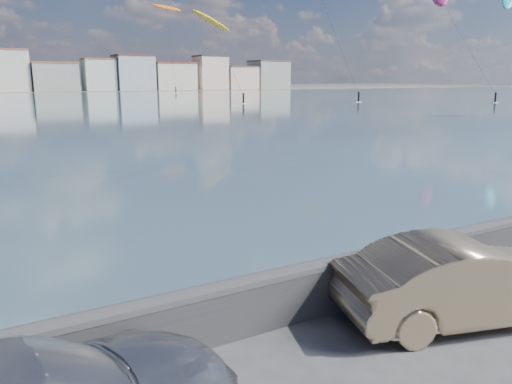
% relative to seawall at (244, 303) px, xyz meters
% --- Properties ---
extents(seawall, '(400.00, 0.36, 1.08)m').
position_rel_seawall_xyz_m(seawall, '(0.00, 0.00, 0.00)').
color(seawall, '#28282B').
rests_on(seawall, ground).
extents(car_champagne, '(4.99, 2.92, 1.55)m').
position_rel_seawall_xyz_m(car_champagne, '(3.76, -1.60, 0.20)').
color(car_champagne, tan).
rests_on(car_champagne, ground).
extents(kitesurfer_6, '(9.32, 12.34, 28.28)m').
position_rel_seawall_xyz_m(kitesurfer_6, '(56.28, 152.26, 25.57)').
color(kitesurfer_6, orange).
rests_on(kitesurfer_6, ground).
extents(kitesurfer_14, '(9.75, 10.64, 16.99)m').
position_rel_seawall_xyz_m(kitesurfer_14, '(37.58, 80.03, 14.02)').
color(kitesurfer_14, '#BF8C19').
rests_on(kitesurfer_14, ground).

